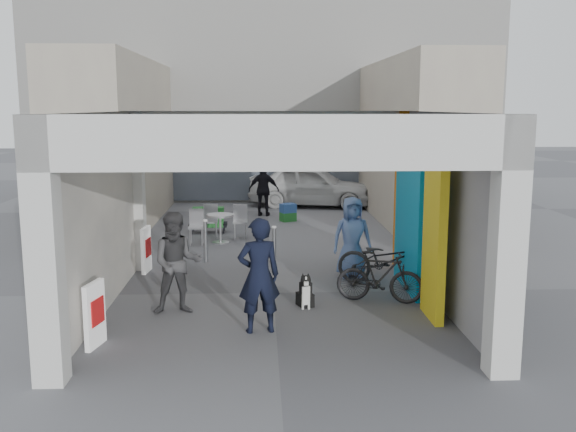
{
  "coord_description": "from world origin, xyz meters",
  "views": [
    {
      "loc": [
        -0.24,
        -12.1,
        3.59
      ],
      "look_at": [
        0.33,
        1.0,
        1.35
      ],
      "focal_mm": 40.0,
      "sensor_mm": 36.0,
      "label": 1
    }
  ],
  "objects_px": {
    "man_with_dog": "(259,275)",
    "white_van": "(311,185)",
    "produce_stand": "(208,223)",
    "cafe_set": "(217,229)",
    "man_crates": "(264,190)",
    "bicycle_rear": "(380,277)",
    "man_elderly": "(352,237)",
    "border_collie": "(305,294)",
    "man_back_turned": "(177,263)",
    "bicycle_front": "(386,260)"
  },
  "relations": [
    {
      "from": "bicycle_front",
      "to": "produce_stand",
      "type": "bearing_deg",
      "value": 56.77
    },
    {
      "from": "border_collie",
      "to": "white_van",
      "type": "relative_size",
      "value": 0.14
    },
    {
      "from": "man_back_turned",
      "to": "man_elderly",
      "type": "xyz_separation_m",
      "value": [
        3.4,
        2.31,
        -0.04
      ]
    },
    {
      "from": "produce_stand",
      "to": "bicycle_front",
      "type": "relative_size",
      "value": 0.54
    },
    {
      "from": "produce_stand",
      "to": "bicycle_rear",
      "type": "bearing_deg",
      "value": -59.46
    },
    {
      "from": "produce_stand",
      "to": "man_crates",
      "type": "bearing_deg",
      "value": 61.69
    },
    {
      "from": "cafe_set",
      "to": "man_with_dog",
      "type": "bearing_deg",
      "value": -80.88
    },
    {
      "from": "border_collie",
      "to": "man_with_dog",
      "type": "height_order",
      "value": "man_with_dog"
    },
    {
      "from": "produce_stand",
      "to": "bicycle_rear",
      "type": "distance_m",
      "value": 7.82
    },
    {
      "from": "bicycle_rear",
      "to": "man_elderly",
      "type": "bearing_deg",
      "value": 23.75
    },
    {
      "from": "produce_stand",
      "to": "man_back_turned",
      "type": "xyz_separation_m",
      "value": [
        0.06,
        -7.36,
        0.62
      ]
    },
    {
      "from": "man_elderly",
      "to": "bicycle_rear",
      "type": "bearing_deg",
      "value": -88.34
    },
    {
      "from": "cafe_set",
      "to": "man_elderly",
      "type": "height_order",
      "value": "man_elderly"
    },
    {
      "from": "man_crates",
      "to": "bicycle_rear",
      "type": "height_order",
      "value": "man_crates"
    },
    {
      "from": "man_with_dog",
      "to": "white_van",
      "type": "height_order",
      "value": "man_with_dog"
    },
    {
      "from": "man_with_dog",
      "to": "bicycle_front",
      "type": "xyz_separation_m",
      "value": [
        2.57,
        2.59,
        -0.41
      ]
    },
    {
      "from": "produce_stand",
      "to": "man_with_dog",
      "type": "height_order",
      "value": "man_with_dog"
    },
    {
      "from": "bicycle_front",
      "to": "bicycle_rear",
      "type": "distance_m",
      "value": 1.14
    },
    {
      "from": "man_elderly",
      "to": "cafe_set",
      "type": "bearing_deg",
      "value": 122.32
    },
    {
      "from": "man_elderly",
      "to": "bicycle_rear",
      "type": "xyz_separation_m",
      "value": [
        0.26,
        -1.83,
        -0.38
      ]
    },
    {
      "from": "man_with_dog",
      "to": "border_collie",
      "type": "bearing_deg",
      "value": -134.32
    },
    {
      "from": "cafe_set",
      "to": "border_collie",
      "type": "relative_size",
      "value": 2.36
    },
    {
      "from": "bicycle_rear",
      "to": "white_van",
      "type": "bearing_deg",
      "value": 17.27
    },
    {
      "from": "bicycle_rear",
      "to": "man_with_dog",
      "type": "bearing_deg",
      "value": 139.53
    },
    {
      "from": "bicycle_rear",
      "to": "bicycle_front",
      "type": "bearing_deg",
      "value": -1.61
    },
    {
      "from": "produce_stand",
      "to": "cafe_set",
      "type": "bearing_deg",
      "value": -72.32
    },
    {
      "from": "man_back_turned",
      "to": "man_elderly",
      "type": "distance_m",
      "value": 4.11
    },
    {
      "from": "border_collie",
      "to": "bicycle_rear",
      "type": "xyz_separation_m",
      "value": [
        1.4,
        0.26,
        0.23
      ]
    },
    {
      "from": "man_back_turned",
      "to": "white_van",
      "type": "xyz_separation_m",
      "value": [
        3.32,
        12.15,
        -0.14
      ]
    },
    {
      "from": "bicycle_front",
      "to": "white_van",
      "type": "bearing_deg",
      "value": 25.44
    },
    {
      "from": "man_with_dog",
      "to": "man_back_turned",
      "type": "relative_size",
      "value": 1.04
    },
    {
      "from": "man_back_turned",
      "to": "man_elderly",
      "type": "height_order",
      "value": "man_back_turned"
    },
    {
      "from": "man_with_dog",
      "to": "man_back_turned",
      "type": "height_order",
      "value": "man_with_dog"
    },
    {
      "from": "border_collie",
      "to": "bicycle_front",
      "type": "xyz_separation_m",
      "value": [
        1.74,
        1.35,
        0.27
      ]
    },
    {
      "from": "border_collie",
      "to": "man_back_turned",
      "type": "distance_m",
      "value": 2.36
    },
    {
      "from": "border_collie",
      "to": "bicycle_rear",
      "type": "relative_size",
      "value": 0.4
    },
    {
      "from": "produce_stand",
      "to": "man_crates",
      "type": "relative_size",
      "value": 0.62
    },
    {
      "from": "border_collie",
      "to": "white_van",
      "type": "height_order",
      "value": "white_van"
    },
    {
      "from": "man_with_dog",
      "to": "cafe_set",
      "type": "bearing_deg",
      "value": -91.3
    },
    {
      "from": "man_back_turned",
      "to": "produce_stand",
      "type": "bearing_deg",
      "value": 83.59
    },
    {
      "from": "produce_stand",
      "to": "bicycle_rear",
      "type": "xyz_separation_m",
      "value": [
        3.71,
        -6.88,
        0.2
      ]
    },
    {
      "from": "cafe_set",
      "to": "bicycle_front",
      "type": "xyz_separation_m",
      "value": [
        3.73,
        -4.64,
        0.2
      ]
    },
    {
      "from": "border_collie",
      "to": "bicycle_front",
      "type": "relative_size",
      "value": 0.32
    },
    {
      "from": "man_elderly",
      "to": "white_van",
      "type": "relative_size",
      "value": 0.38
    },
    {
      "from": "cafe_set",
      "to": "produce_stand",
      "type": "height_order",
      "value": "cafe_set"
    },
    {
      "from": "produce_stand",
      "to": "bicycle_front",
      "type": "xyz_separation_m",
      "value": [
        4.05,
        -5.79,
        0.24
      ]
    },
    {
      "from": "man_with_dog",
      "to": "man_crates",
      "type": "distance_m",
      "value": 11.15
    },
    {
      "from": "man_with_dog",
      "to": "bicycle_rear",
      "type": "distance_m",
      "value": 2.73
    },
    {
      "from": "cafe_set",
      "to": "man_back_turned",
      "type": "bearing_deg",
      "value": -92.44
    },
    {
      "from": "produce_stand",
      "to": "bicycle_front",
      "type": "bearing_deg",
      "value": -52.84
    }
  ]
}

